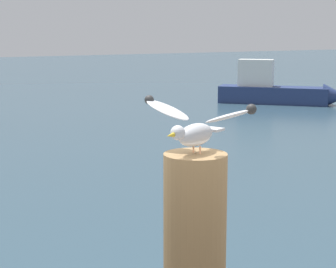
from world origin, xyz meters
name	(u,v)px	position (x,y,z in m)	size (l,w,h in m)	color
seagull	(195,127)	(-0.54, -0.55, 2.56)	(0.38, 0.56, 0.24)	tan
boat_navy	(281,91)	(13.61, 15.94, 0.51)	(4.23, 4.28, 1.85)	navy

